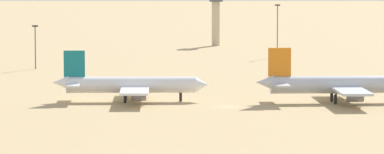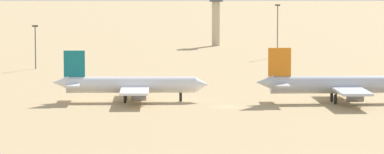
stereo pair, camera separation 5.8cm
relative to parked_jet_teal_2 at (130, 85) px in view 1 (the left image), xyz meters
name	(u,v)px [view 1 (the left image)]	position (x,y,z in m)	size (l,w,h in m)	color
ground	(227,107)	(22.61, -10.10, -4.01)	(4000.00, 4000.00, 0.00)	tan
parked_jet_teal_2	(130,85)	(0.00, 0.00, 0.00)	(36.88, 30.82, 12.23)	white
parked_jet_orange_3	(339,85)	(49.26, -3.52, 0.28)	(39.57, 33.18, 13.09)	silver
control_tower	(216,12)	(28.99, 184.58, 9.58)	(5.20, 5.20, 22.51)	#C6B793
light_pole_west	(35,43)	(-31.73, 85.61, 3.97)	(1.80, 0.50, 13.61)	#59595E
light_pole_mid	(277,27)	(47.86, 127.58, 6.48)	(1.80, 0.50, 18.48)	#59595E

